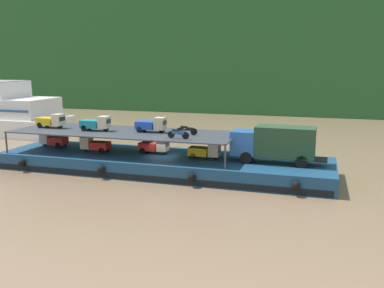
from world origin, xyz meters
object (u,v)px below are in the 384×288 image
at_px(mini_truck_lower_aft, 95,145).
at_px(mini_truck_upper_fore, 151,125).
at_px(mini_truck_lower_mid, 155,146).
at_px(motorcycle_upper_centre, 186,130).
at_px(covered_lorry, 275,143).
at_px(mini_truck_upper_mid, 96,123).
at_px(mini_truck_lower_stern, 53,140).
at_px(mini_truck_upper_stern, 51,121).
at_px(motorcycle_upper_port, 178,133).
at_px(mini_truck_lower_fore, 205,151).
at_px(cargo_barge, 162,163).

height_order(mini_truck_lower_aft, mini_truck_upper_fore, mini_truck_upper_fore).
bearing_deg(mini_truck_lower_mid, motorcycle_upper_centre, -10.09).
height_order(covered_lorry, mini_truck_lower_mid, covered_lorry).
xyz_separation_m(covered_lorry, mini_truck_upper_fore, (-11.18, 0.37, 1.00)).
relative_size(covered_lorry, mini_truck_upper_mid, 2.84).
bearing_deg(mini_truck_lower_stern, mini_truck_upper_stern, -57.36).
relative_size(mini_truck_lower_aft, motorcycle_upper_port, 1.46).
relative_size(mini_truck_upper_mid, mini_truck_upper_fore, 1.01).
relative_size(mini_truck_lower_mid, motorcycle_upper_port, 1.46).
distance_m(mini_truck_upper_fore, motorcycle_upper_centre, 3.49).
bearing_deg(mini_truck_lower_aft, motorcycle_upper_centre, 2.83).
height_order(covered_lorry, mini_truck_upper_stern, mini_truck_upper_stern).
height_order(mini_truck_lower_mid, mini_truck_lower_fore, same).
bearing_deg(mini_truck_lower_fore, cargo_barge, 177.69).
bearing_deg(mini_truck_upper_mid, mini_truck_upper_fore, 7.91).
distance_m(covered_lorry, mini_truck_lower_aft, 16.64).
bearing_deg(mini_truck_lower_fore, mini_truck_upper_fore, 173.84).
bearing_deg(cargo_barge, motorcycle_upper_centre, 0.57).
distance_m(covered_lorry, mini_truck_lower_mid, 11.06).
height_order(mini_truck_upper_stern, motorcycle_upper_port, mini_truck_upper_stern).
xyz_separation_m(mini_truck_upper_fore, motorcycle_upper_centre, (3.46, -0.38, -0.26)).
relative_size(mini_truck_lower_stern, mini_truck_upper_mid, 0.99).
bearing_deg(motorcycle_upper_port, mini_truck_lower_fore, 44.70).
bearing_deg(mini_truck_lower_stern, mini_truck_lower_mid, 0.05).
height_order(covered_lorry, mini_truck_lower_stern, covered_lorry).
height_order(mini_truck_lower_mid, mini_truck_upper_stern, mini_truck_upper_stern).
relative_size(covered_lorry, mini_truck_upper_stern, 2.82).
xyz_separation_m(mini_truck_lower_fore, mini_truck_upper_fore, (-5.21, 0.56, 2.00)).
height_order(mini_truck_upper_fore, motorcycle_upper_port, mini_truck_upper_fore).
bearing_deg(mini_truck_upper_fore, mini_truck_upper_stern, -177.65).
relative_size(mini_truck_lower_aft, mini_truck_upper_mid, 1.00).
relative_size(mini_truck_lower_aft, motorcycle_upper_centre, 1.46).
relative_size(cargo_barge, mini_truck_lower_stern, 10.91).
xyz_separation_m(mini_truck_lower_stern, mini_truck_lower_mid, (10.89, 0.01, 0.00)).
xyz_separation_m(mini_truck_lower_aft, mini_truck_lower_mid, (5.61, 1.02, 0.00)).
distance_m(mini_truck_lower_mid, mini_truck_upper_fore, 2.02).
distance_m(mini_truck_upper_fore, motorcycle_upper_port, 4.14).
relative_size(mini_truck_lower_fore, mini_truck_upper_fore, 1.00).
height_order(mini_truck_upper_fore, motorcycle_upper_centre, mini_truck_upper_fore).
relative_size(mini_truck_lower_mid, motorcycle_upper_centre, 1.46).
distance_m(covered_lorry, mini_truck_lower_fore, 6.05).
xyz_separation_m(cargo_barge, covered_lorry, (10.03, 0.03, 2.45)).
xyz_separation_m(covered_lorry, motorcycle_upper_port, (-7.80, -2.02, 0.74)).
bearing_deg(mini_truck_lower_fore, mini_truck_upper_mid, -179.08).
bearing_deg(motorcycle_upper_centre, mini_truck_lower_fore, -6.09).
xyz_separation_m(mini_truck_lower_mid, mini_truck_lower_fore, (5.04, -0.77, 0.00)).
bearing_deg(mini_truck_upper_mid, covered_lorry, 1.28).
xyz_separation_m(cargo_barge, mini_truck_lower_fore, (4.07, -0.16, 1.44)).
bearing_deg(mini_truck_upper_fore, mini_truck_lower_fore, -6.16).
distance_m(mini_truck_lower_stern, mini_truck_lower_mid, 10.89).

